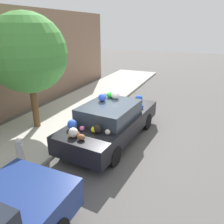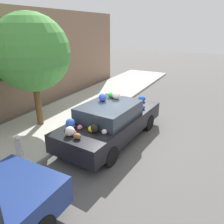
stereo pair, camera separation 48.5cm
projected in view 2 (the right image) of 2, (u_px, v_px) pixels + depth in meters
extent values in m
plane|color=#565451|center=(111.00, 138.00, 7.86)|extent=(60.00, 60.00, 0.00)
cube|color=#B2ADA3|center=(53.00, 123.00, 9.00)|extent=(24.00, 3.20, 0.12)
cube|color=#846651|center=(6.00, 64.00, 9.15)|extent=(18.00, 0.30, 4.58)
cylinder|color=brown|center=(38.00, 102.00, 8.42)|extent=(0.24, 0.24, 1.80)
sphere|color=#47933D|center=(31.00, 53.00, 7.73)|extent=(2.76, 2.76, 2.76)
cylinder|color=#B2B2B7|center=(19.00, 148.00, 6.46)|extent=(0.20, 0.20, 0.55)
sphere|color=#B2B2B7|center=(17.00, 138.00, 6.34)|extent=(0.18, 0.18, 0.18)
cube|color=black|center=(112.00, 124.00, 7.61)|extent=(4.57, 2.11, 0.58)
cube|color=#333D47|center=(109.00, 111.00, 7.28)|extent=(2.12, 1.70, 0.48)
cylinder|color=black|center=(113.00, 114.00, 9.21)|extent=(0.62, 0.23, 0.61)
cylinder|color=black|center=(149.00, 122.00, 8.41)|extent=(0.62, 0.23, 0.61)
cylinder|color=black|center=(68.00, 141.00, 7.03)|extent=(0.62, 0.23, 0.61)
cylinder|color=black|center=(110.00, 156.00, 6.23)|extent=(0.62, 0.23, 0.61)
sphere|color=#F4DED4|center=(116.00, 95.00, 7.67)|extent=(0.37, 0.37, 0.29)
sphere|color=blue|center=(103.00, 97.00, 7.44)|extent=(0.33, 0.33, 0.27)
sphere|color=silver|center=(70.00, 131.00, 6.11)|extent=(0.36, 0.36, 0.27)
sphere|color=yellow|center=(91.00, 129.00, 6.34)|extent=(0.21, 0.21, 0.19)
ellipsoid|color=orange|center=(68.00, 133.00, 6.14)|extent=(0.24, 0.18, 0.16)
sphere|color=white|center=(104.00, 132.00, 6.21)|extent=(0.21, 0.21, 0.15)
ellipsoid|color=white|center=(72.00, 126.00, 6.63)|extent=(0.20, 0.16, 0.11)
ellipsoid|color=#965734|center=(73.00, 133.00, 6.14)|extent=(0.25, 0.23, 0.15)
ellipsoid|color=brown|center=(77.00, 136.00, 5.95)|extent=(0.19, 0.24, 0.17)
sphere|color=blue|center=(70.00, 123.00, 6.60)|extent=(0.35, 0.35, 0.29)
ellipsoid|color=pink|center=(80.00, 127.00, 6.49)|extent=(0.20, 0.18, 0.15)
ellipsoid|color=black|center=(94.00, 128.00, 6.30)|extent=(0.30, 0.33, 0.26)
ellipsoid|color=blue|center=(143.00, 107.00, 8.09)|extent=(0.20, 0.21, 0.15)
ellipsoid|color=green|center=(111.00, 95.00, 7.84)|extent=(0.35, 0.36, 0.20)
ellipsoid|color=blue|center=(142.00, 99.00, 8.90)|extent=(0.39, 0.39, 0.24)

